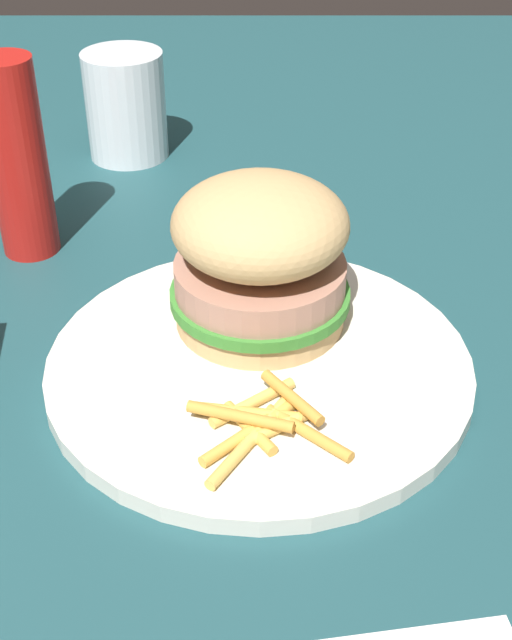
{
  "coord_description": "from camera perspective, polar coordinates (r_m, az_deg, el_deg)",
  "views": [
    {
      "loc": [
        -0.01,
        -0.44,
        0.35
      ],
      "look_at": [
        -0.01,
        -0.01,
        0.04
      ],
      "focal_mm": 48.22,
      "sensor_mm": 36.0,
      "label": 1
    }
  ],
  "objects": [
    {
      "name": "drink_glass",
      "position": [
        0.84,
        -8.87,
        13.62
      ],
      "size": [
        0.07,
        0.07,
        0.1
      ],
      "color": "silver",
      "rests_on": "ground_plane"
    },
    {
      "name": "sandwich",
      "position": [
        0.56,
        0.04,
        4.33
      ],
      "size": [
        0.12,
        0.12,
        0.1
      ],
      "color": "tan",
      "rests_on": "plate"
    },
    {
      "name": "ground_plane",
      "position": [
        0.56,
        1.11,
        -2.89
      ],
      "size": [
        1.6,
        1.6,
        0.0
      ],
      "primitive_type": "plane",
      "color": "#1E474C"
    },
    {
      "name": "ketchup_bottle",
      "position": [
        0.67,
        -15.79,
        10.18
      ],
      "size": [
        0.04,
        0.04,
        0.15
      ],
      "primitive_type": "cylinder",
      "color": "#B21914",
      "rests_on": "ground_plane"
    },
    {
      "name": "plate",
      "position": [
        0.55,
        -0.0,
        -3.06
      ],
      "size": [
        0.27,
        0.27,
        0.01
      ],
      "primitive_type": "cylinder",
      "color": "silver",
      "rests_on": "ground_plane"
    },
    {
      "name": "fries_pile",
      "position": [
        0.49,
        0.15,
        -6.77
      ],
      "size": [
        0.09,
        0.09,
        0.01
      ],
      "color": "gold",
      "rests_on": "plate"
    }
  ]
}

